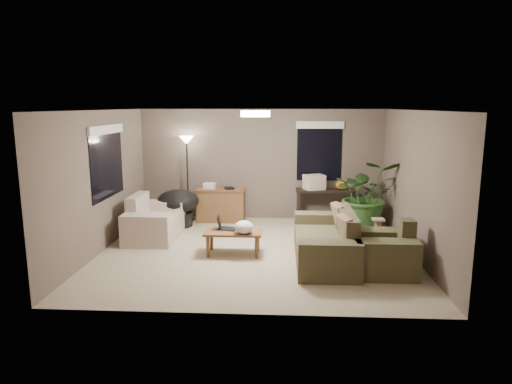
# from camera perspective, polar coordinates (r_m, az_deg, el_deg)

# --- Properties ---
(room_shell) EXTENTS (5.50, 5.50, 5.50)m
(room_shell) POSITION_cam_1_polar(r_m,az_deg,el_deg) (7.95, -0.08, 1.15)
(room_shell) COLOR tan
(room_shell) RESTS_ON ground
(main_sofa) EXTENTS (0.95, 2.20, 0.85)m
(main_sofa) POSITION_cam_1_polar(r_m,az_deg,el_deg) (7.82, 8.85, -6.36)
(main_sofa) COLOR brown
(main_sofa) RESTS_ON ground
(throw_pillows) EXTENTS (0.33, 1.39, 0.47)m
(throw_pillows) POSITION_cam_1_polar(r_m,az_deg,el_deg) (7.75, 10.80, -3.84)
(throw_pillows) COLOR #8C7251
(throw_pillows) RESTS_ON main_sofa
(loveseat) EXTENTS (0.90, 1.60, 0.85)m
(loveseat) POSITION_cam_1_polar(r_m,az_deg,el_deg) (9.29, -12.68, -3.72)
(loveseat) COLOR beige
(loveseat) RESTS_ON ground
(armchair) EXTENTS (0.95, 1.00, 0.85)m
(armchair) POSITION_cam_1_polar(r_m,az_deg,el_deg) (7.48, 15.60, -7.41)
(armchair) COLOR #454229
(armchair) RESTS_ON ground
(coffee_table) EXTENTS (1.00, 0.55, 0.42)m
(coffee_table) POSITION_cam_1_polar(r_m,az_deg,el_deg) (8.03, -2.86, -5.30)
(coffee_table) COLOR brown
(coffee_table) RESTS_ON ground
(laptop) EXTENTS (0.39, 0.33, 0.24)m
(laptop) POSITION_cam_1_polar(r_m,az_deg,el_deg) (8.11, -3.98, -4.26)
(laptop) COLOR black
(laptop) RESTS_ON coffee_table
(plastic_bag) EXTENTS (0.41, 0.39, 0.23)m
(plastic_bag) POSITION_cam_1_polar(r_m,az_deg,el_deg) (7.82, -1.52, -4.41)
(plastic_bag) COLOR white
(plastic_bag) RESTS_ON coffee_table
(desk) EXTENTS (1.10, 0.50, 0.75)m
(desk) POSITION_cam_1_polar(r_m,az_deg,el_deg) (10.30, -4.40, -1.59)
(desk) COLOR brown
(desk) RESTS_ON ground
(desk_papers) EXTENTS (0.72, 0.31, 0.12)m
(desk_papers) POSITION_cam_1_polar(r_m,az_deg,el_deg) (10.23, -5.31, 0.73)
(desk_papers) COLOR silver
(desk_papers) RESTS_ON desk
(console_table) EXTENTS (1.30, 0.40, 0.75)m
(console_table) POSITION_cam_1_polar(r_m,az_deg,el_deg) (10.27, 8.61, -1.38)
(console_table) COLOR black
(console_table) RESTS_ON ground
(pumpkin) EXTENTS (0.31, 0.31, 0.20)m
(pumpkin) POSITION_cam_1_polar(r_m,az_deg,el_deg) (10.23, 10.62, 0.87)
(pumpkin) COLOR orange
(pumpkin) RESTS_ON console_table
(cardboard_box) EXTENTS (0.52, 0.46, 0.32)m
(cardboard_box) POSITION_cam_1_polar(r_m,az_deg,el_deg) (10.16, 7.28, 1.24)
(cardboard_box) COLOR beige
(cardboard_box) RESTS_ON console_table
(papasan_chair) EXTENTS (1.13, 1.13, 0.80)m
(papasan_chair) POSITION_cam_1_polar(r_m,az_deg,el_deg) (9.98, -9.70, -1.61)
(papasan_chair) COLOR black
(papasan_chair) RESTS_ON ground
(floor_lamp) EXTENTS (0.32, 0.32, 1.91)m
(floor_lamp) POSITION_cam_1_polar(r_m,az_deg,el_deg) (10.32, -8.65, 5.20)
(floor_lamp) COLOR black
(floor_lamp) RESTS_ON ground
(ceiling_fixture) EXTENTS (0.50, 0.50, 0.10)m
(ceiling_fixture) POSITION_cam_1_polar(r_m,az_deg,el_deg) (7.84, -0.08, 9.76)
(ceiling_fixture) COLOR white
(ceiling_fixture) RESTS_ON room_shell
(houseplant) EXTENTS (1.34, 1.49, 1.16)m
(houseplant) POSITION_cam_1_polar(r_m,az_deg,el_deg) (9.79, 13.61, -1.30)
(houseplant) COLOR #2D5923
(houseplant) RESTS_ON ground
(cat_scratching_post) EXTENTS (0.32, 0.32, 0.50)m
(cat_scratching_post) POSITION_cam_1_polar(r_m,az_deg,el_deg) (8.88, 14.95, -5.04)
(cat_scratching_post) COLOR tan
(cat_scratching_post) RESTS_ON ground
(window_left) EXTENTS (0.05, 1.56, 1.33)m
(window_left) POSITION_cam_1_polar(r_m,az_deg,el_deg) (8.76, -18.14, 5.03)
(window_left) COLOR black
(window_left) RESTS_ON room_shell
(window_back) EXTENTS (1.06, 0.05, 1.33)m
(window_back) POSITION_cam_1_polar(r_m,az_deg,el_deg) (10.36, 7.96, 6.29)
(window_back) COLOR black
(window_back) RESTS_ON room_shell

